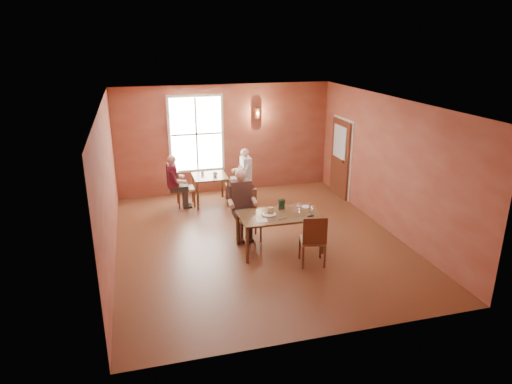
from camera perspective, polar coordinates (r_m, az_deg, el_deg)
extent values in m
cube|color=brown|center=(10.02, 0.30, -6.05)|extent=(6.00, 7.00, 0.01)
cube|color=brown|center=(12.78, -3.89, 6.60)|extent=(6.00, 0.04, 3.00)
cube|color=brown|center=(6.40, 8.75, -6.69)|extent=(6.00, 0.04, 3.00)
cube|color=brown|center=(9.18, -18.04, 0.66)|extent=(0.04, 7.00, 3.00)
cube|color=brown|center=(10.65, 16.10, 3.33)|extent=(0.04, 7.00, 3.00)
cube|color=white|center=(9.16, 0.33, 11.21)|extent=(6.00, 7.00, 0.04)
cube|color=white|center=(12.56, -7.47, 7.20)|extent=(1.36, 0.10, 1.96)
cube|color=maroon|center=(12.68, 10.43, 4.14)|extent=(0.12, 1.04, 2.10)
cylinder|color=brown|center=(12.75, 0.15, 9.82)|extent=(0.16, 0.16, 0.28)
cylinder|color=silver|center=(9.29, 1.60, -2.75)|extent=(0.32, 0.32, 0.04)
cube|color=tan|center=(9.32, 1.83, -2.40)|extent=(0.10, 0.10, 0.12)
cube|color=#1E3E24|center=(9.56, 3.22, -1.55)|extent=(0.14, 0.09, 0.22)
cube|color=#B8B9CA|center=(9.11, 3.39, -3.37)|extent=(0.21, 0.09, 0.00)
cube|color=white|center=(9.01, 0.75, -3.59)|extent=(0.23, 0.23, 0.01)
cylinder|color=white|center=(9.76, 6.29, -1.84)|extent=(0.23, 0.23, 0.01)
cube|color=black|center=(9.28, 6.83, -2.99)|extent=(0.14, 0.07, 0.02)
imported|color=white|center=(11.92, -5.13, 2.23)|extent=(0.15, 0.15, 0.10)
imported|color=silver|center=(12.08, -6.71, 2.38)|extent=(0.09, 0.09, 0.09)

